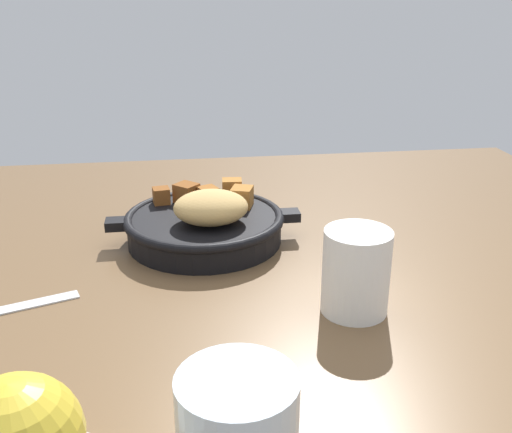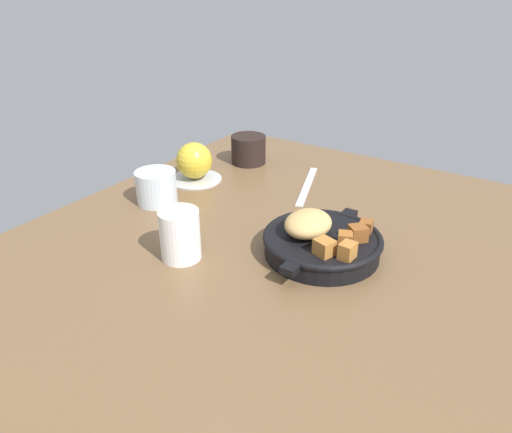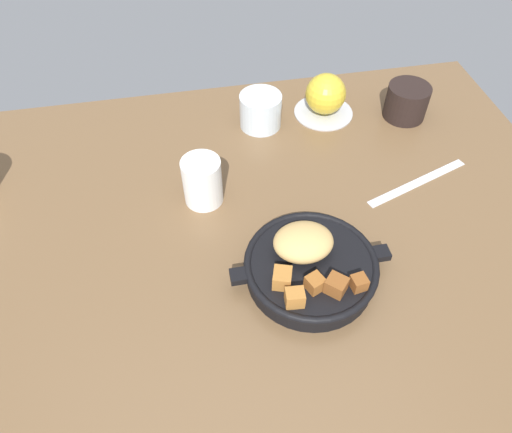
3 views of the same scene
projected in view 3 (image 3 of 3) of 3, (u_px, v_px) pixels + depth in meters
The scene contains 8 objects.
ground_plane at pixel (267, 250), 79.39cm from camera, with size 111.75×91.46×2.40cm, color brown.
cast_iron_skillet at pixel (310, 265), 72.65cm from camera, with size 24.56×20.31×7.55cm.
saucer_plate at pixel (323, 112), 101.48cm from camera, with size 12.26×12.26×0.60cm, color #B7BABF.
red_apple at pixel (326, 94), 98.15cm from camera, with size 8.26×8.26×8.26cm, color gold.
butter_knife at pixel (418, 182), 87.81cm from camera, with size 22.14×1.60×0.36cm, color silver.
white_creamer_pitcher at pixel (202, 181), 82.06cm from camera, with size 6.72×6.72×8.69cm, color white.
water_glass_short at pixel (261, 111), 96.58cm from camera, with size 8.40×8.40×6.89cm, color silver.
coffee_mug_dark at pixel (407, 102), 98.53cm from camera, with size 8.57×8.57×6.96cm, color black.
Camera 3 is at (-10.99, -46.97, 62.12)cm, focal length 33.92 mm.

